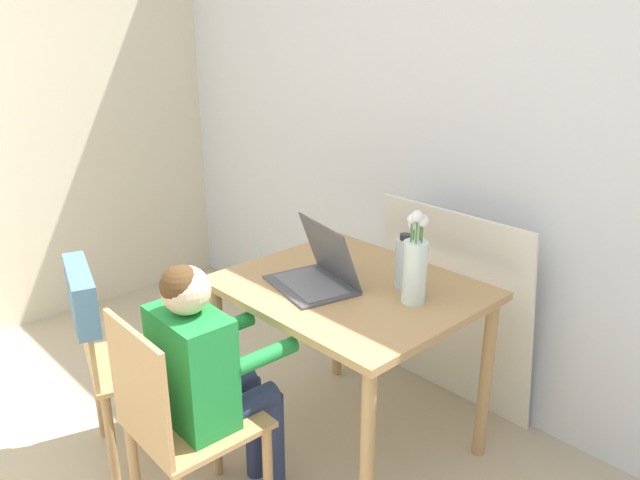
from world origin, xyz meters
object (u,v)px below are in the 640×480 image
(chair_occupied, at_px, (179,425))
(flower_vase, at_px, (415,264))
(laptop, at_px, (318,271))
(water_bottle, at_px, (404,262))
(chair_spare, at_px, (107,333))
(person_seated, at_px, (207,367))

(chair_occupied, distance_m, flower_vase, 0.98)
(laptop, bearing_deg, water_bottle, 57.49)
(chair_spare, height_order, water_bottle, water_bottle)
(chair_occupied, distance_m, chair_spare, 0.54)
(chair_occupied, height_order, laptop, laptop)
(chair_occupied, bearing_deg, flower_vase, -109.35)
(person_seated, distance_m, water_bottle, 0.83)
(flower_vase, bearing_deg, laptop, -156.59)
(water_bottle, bearing_deg, person_seated, -104.67)
(chair_occupied, distance_m, water_bottle, 1.00)
(chair_occupied, relative_size, water_bottle, 3.94)
(laptop, relative_size, water_bottle, 1.80)
(chair_occupied, distance_m, laptop, 0.76)
(chair_spare, bearing_deg, person_seated, -150.82)
(person_seated, distance_m, flower_vase, 0.81)
(laptop, bearing_deg, person_seated, -73.32)
(chair_occupied, xyz_separation_m, laptop, (-0.03, 0.67, 0.36))
(chair_occupied, height_order, person_seated, person_seated)
(chair_spare, relative_size, flower_vase, 2.39)
(chair_spare, height_order, person_seated, person_seated)
(chair_spare, xyz_separation_m, laptop, (0.50, 0.66, 0.22))
(chair_spare, bearing_deg, laptop, -109.59)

